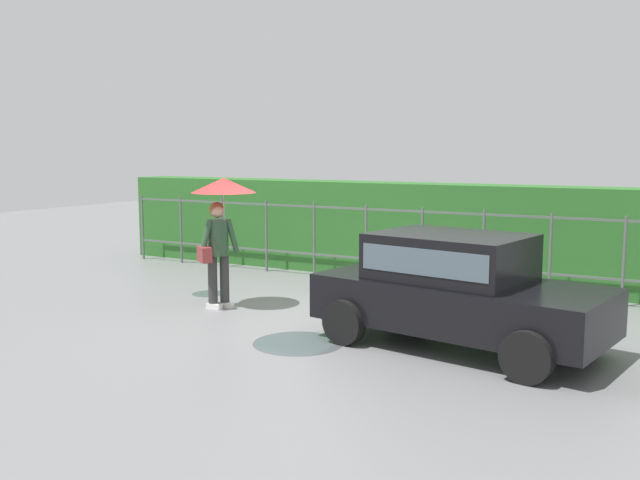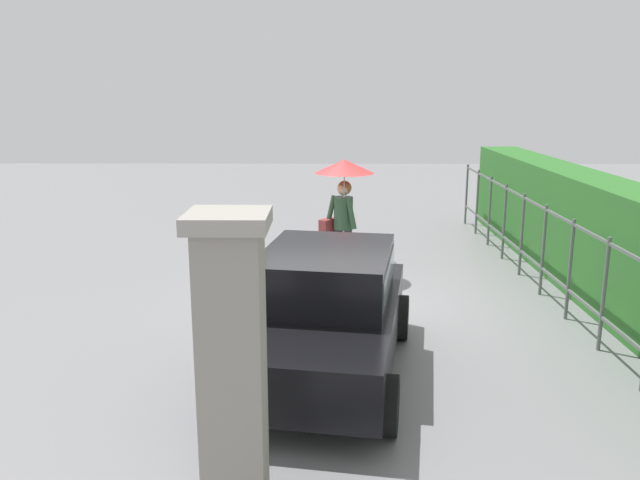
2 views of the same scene
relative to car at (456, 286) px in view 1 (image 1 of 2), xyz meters
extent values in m
plane|color=slate|center=(-2.46, 0.21, -0.80)|extent=(40.00, 40.00, 0.00)
cube|color=black|center=(0.06, -0.01, -0.22)|extent=(3.92, 2.21, 0.60)
cube|color=black|center=(-0.09, 0.01, 0.38)|extent=(2.11, 1.73, 0.60)
cube|color=#4C5B66|center=(-0.09, 0.01, 0.40)|extent=(1.96, 1.72, 0.33)
cylinder|color=black|center=(1.43, 0.62, -0.50)|extent=(0.62, 0.27, 0.60)
cylinder|color=black|center=(1.16, -1.04, -0.50)|extent=(0.62, 0.27, 0.60)
cylinder|color=black|center=(-1.04, 1.02, -0.50)|extent=(0.62, 0.27, 0.60)
cylinder|color=black|center=(-1.31, -0.64, -0.50)|extent=(0.62, 0.27, 0.60)
cube|color=red|center=(-1.69, 0.83, -0.07)|extent=(0.09, 0.21, 0.16)
cube|color=red|center=(-1.87, -0.25, -0.07)|extent=(0.09, 0.21, 0.16)
cylinder|color=#333333|center=(-4.03, 0.39, -0.37)|extent=(0.15, 0.15, 0.86)
cylinder|color=#333333|center=(-4.15, 0.23, -0.37)|extent=(0.15, 0.15, 0.86)
cube|color=white|center=(-3.99, 0.36, -0.76)|extent=(0.26, 0.10, 0.08)
cube|color=white|center=(-4.10, 0.20, -0.76)|extent=(0.26, 0.10, 0.08)
cylinder|color=#2D4C33|center=(-4.09, 0.31, 0.35)|extent=(0.34, 0.34, 0.58)
sphere|color=#DBAD89|center=(-4.09, 0.31, 0.78)|extent=(0.22, 0.22, 0.22)
sphere|color=olive|center=(-4.12, 0.33, 0.80)|extent=(0.25, 0.25, 0.25)
cylinder|color=#2D4C33|center=(-3.90, 0.44, 0.37)|extent=(0.20, 0.24, 0.56)
cylinder|color=#2D4C33|center=(-4.16, 0.09, 0.37)|extent=(0.20, 0.24, 0.56)
cylinder|color=#B2B2B7|center=(-3.97, 0.32, 0.69)|extent=(0.02, 0.02, 0.77)
cone|color=red|center=(-3.97, 0.32, 1.19)|extent=(1.04, 1.04, 0.24)
cube|color=maroon|center=(-4.15, 0.03, 0.11)|extent=(0.37, 0.33, 0.24)
cylinder|color=#59605B|center=(-8.76, 3.53, -0.05)|extent=(0.05, 0.05, 1.50)
cylinder|color=#59605B|center=(-7.61, 3.53, -0.05)|extent=(0.05, 0.05, 1.50)
cylinder|color=#59605B|center=(-6.45, 3.53, -0.05)|extent=(0.05, 0.05, 1.50)
cylinder|color=#59605B|center=(-5.29, 3.53, -0.05)|extent=(0.05, 0.05, 1.50)
cylinder|color=#59605B|center=(-4.13, 3.53, -0.05)|extent=(0.05, 0.05, 1.50)
cylinder|color=#59605B|center=(-2.97, 3.53, -0.05)|extent=(0.05, 0.05, 1.50)
cylinder|color=#59605B|center=(-1.82, 3.53, -0.05)|extent=(0.05, 0.05, 1.50)
cylinder|color=#59605B|center=(-0.66, 3.53, -0.05)|extent=(0.05, 0.05, 1.50)
cylinder|color=#59605B|center=(0.50, 3.53, -0.05)|extent=(0.05, 0.05, 1.50)
cylinder|color=#59605B|center=(1.66, 3.53, -0.05)|extent=(0.05, 0.05, 1.50)
cube|color=#59605B|center=(-2.97, 3.53, 0.62)|extent=(11.58, 0.03, 0.04)
cube|color=#59605B|center=(-2.97, 3.53, -0.35)|extent=(11.58, 0.03, 0.04)
cube|color=#2D6B28|center=(-2.97, 4.39, 0.15)|extent=(12.58, 0.90, 1.90)
cylinder|color=#4C545B|center=(-1.87, -0.89, -0.80)|extent=(1.21, 1.21, 0.00)
cylinder|color=#4C545B|center=(-4.91, 1.09, -0.80)|extent=(0.60, 0.60, 0.00)
camera|label=1|loc=(2.78, -8.63, 1.76)|focal=39.12mm
camera|label=2|loc=(7.07, 0.00, 2.46)|focal=35.71mm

